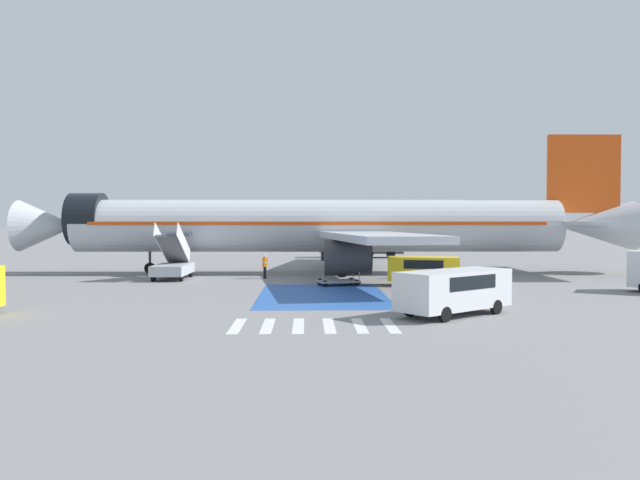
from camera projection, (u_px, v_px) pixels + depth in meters
ground_plane at (327, 273)px, 49.16m from camera, size 600.00×600.00×0.00m
apron_leadline_yellow at (318, 273)px, 48.59m from camera, size 81.30×0.86×0.01m
apron_stand_patch_blue at (322, 295)px, 34.37m from camera, size 7.00×11.65×0.01m
apron_walkway_bar_0 at (237, 326)px, 24.36m from camera, size 0.44×3.60×0.01m
apron_walkway_bar_1 at (268, 326)px, 24.39m from camera, size 0.44×3.60×0.01m
apron_walkway_bar_2 at (298, 326)px, 24.42m from camera, size 0.44×3.60×0.01m
apron_walkway_bar_3 at (329, 326)px, 24.44m from camera, size 0.44×3.60×0.01m
apron_walkway_bar_4 at (359, 325)px, 24.47m from camera, size 0.44×3.60×0.01m
apron_walkway_bar_5 at (390, 325)px, 24.49m from camera, size 0.44×3.60×0.01m
airliner at (326, 226)px, 48.48m from camera, size 47.85×35.25×10.81m
boarding_stairs_forward at (173, 265)px, 43.85m from camera, size 2.24×5.25×3.99m
fuel_tanker at (362, 242)px, 69.22m from camera, size 9.50×3.39×3.49m
service_van_0 at (454, 288)px, 27.06m from camera, size 5.68×5.04×1.96m
service_van_3 at (423, 268)px, 39.40m from camera, size 4.66×2.48×1.82m
baggage_cart at (338, 281)px, 39.64m from camera, size 2.87×2.05×0.87m
ground_crew_0 at (265, 265)px, 44.22m from camera, size 0.41×0.49×1.71m
ground_crew_1 at (406, 265)px, 44.22m from camera, size 0.48×0.35×1.62m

